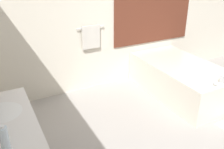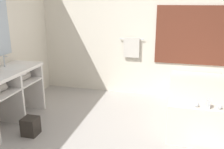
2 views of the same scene
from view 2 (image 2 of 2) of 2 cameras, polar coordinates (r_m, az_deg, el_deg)
wall_back_with_blinds at (r=5.01m, az=8.56°, el=10.21°), size 7.40×0.13×2.70m
vanity_counter at (r=4.18m, az=-22.52°, el=-2.23°), size 0.56×1.24×0.87m
sink_faucet at (r=4.31m, az=-23.39°, el=2.79°), size 0.09×0.04×0.18m
bathtub at (r=4.31m, az=19.64°, el=-5.90°), size 1.01×1.85×0.67m
waste_bin at (r=3.87m, az=-18.11°, el=-11.18°), size 0.21×0.21×0.26m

